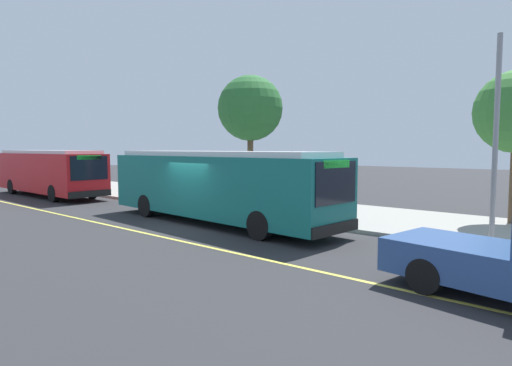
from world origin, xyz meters
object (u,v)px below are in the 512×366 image
pedestrian_commuter (298,191)px  transit_bus_second (49,171)px  route_sign_post (292,174)px  waiting_bench (279,197)px  transit_bus_main (216,184)px

pedestrian_commuter → transit_bus_second: bearing=-166.8°
route_sign_post → pedestrian_commuter: bearing=112.3°
waiting_bench → route_sign_post: route_sign_post is taller
transit_bus_second → waiting_bench: transit_bus_second is taller
transit_bus_second → pedestrian_commuter: 17.22m
transit_bus_main → route_sign_post: 3.28m
transit_bus_main → waiting_bench: (-0.41, 4.71, -0.98)m
transit_bus_main → pedestrian_commuter: bearing=70.7°
route_sign_post → waiting_bench: bearing=138.1°
waiting_bench → transit_bus_main: bearing=-85.0°
pedestrian_commuter → route_sign_post: bearing=-67.7°
transit_bus_main → waiting_bench: bearing=95.0°
transit_bus_main → route_sign_post: (1.80, 2.73, 0.34)m
waiting_bench → transit_bus_second: bearing=-162.3°
waiting_bench → pedestrian_commuter: bearing=-26.4°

